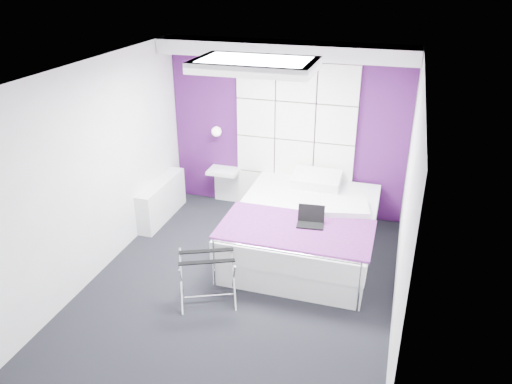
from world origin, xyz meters
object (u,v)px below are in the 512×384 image
laptop (311,220)px  radiator (162,200)px  bed (304,228)px  nightstand (224,171)px  luggage_rack (208,279)px  wall_lamp (217,131)px

laptop → radiator: bearing=158.0°
radiator → bed: (2.25, -0.28, 0.04)m
nightstand → luggage_rack: 2.55m
wall_lamp → laptop: bearing=-39.4°
radiator → luggage_rack: size_ratio=1.94×
nightstand → luggage_rack: (0.69, -2.44, -0.27)m
wall_lamp → bed: size_ratio=0.07×
radiator → bed: bearing=-7.2°
nightstand → laptop: (1.67, -1.41, 0.12)m
radiator → nightstand: nightstand is taller
radiator → bed: bed is taller
bed → nightstand: 1.83m
bed → laptop: laptop is taller
radiator → nightstand: 1.07m
wall_lamp → luggage_rack: size_ratio=0.24×
radiator → nightstand: size_ratio=2.53×
radiator → bed: size_ratio=0.53×
radiator → luggage_rack: 2.23m
wall_lamp → nightstand: (0.10, -0.04, -0.64)m
radiator → laptop: size_ratio=3.68×
wall_lamp → luggage_rack: (0.79, -2.48, -0.91)m
luggage_rack → bed: bearing=36.2°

